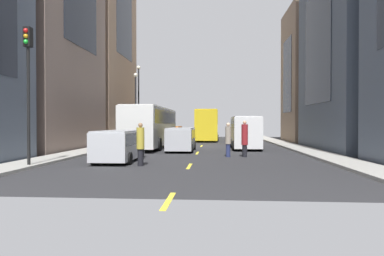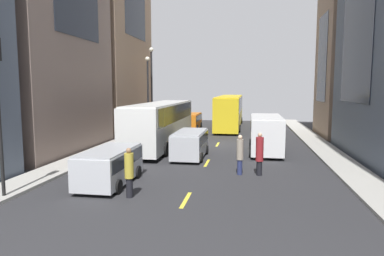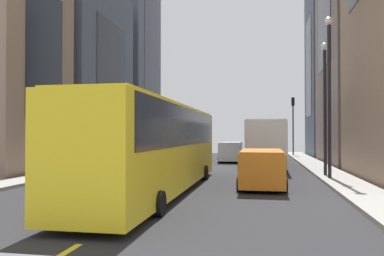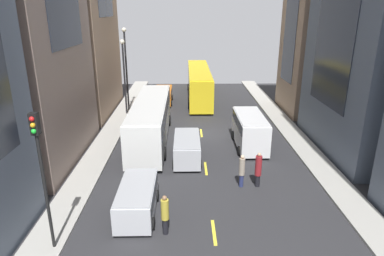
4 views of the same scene
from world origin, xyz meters
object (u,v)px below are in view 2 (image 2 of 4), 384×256
streetcar_yellow (230,109)px  car_orange_2 (191,120)px  pedestrian_walking_far (260,153)px  pedestrian_waiting_curb (240,154)px  delivery_van_white (266,131)px  car_silver_0 (110,164)px  car_silver_1 (190,142)px  city_bus_white (161,121)px  pedestrian_crossing_mid (129,171)px

streetcar_yellow → car_orange_2: (-4.18, -2.20, -1.13)m
streetcar_yellow → pedestrian_walking_far: 22.03m
pedestrian_walking_far → pedestrian_waiting_curb: bearing=127.0°
streetcar_yellow → delivery_van_white: 15.92m
car_silver_0 → pedestrian_walking_far: size_ratio=1.92×
car_silver_0 → pedestrian_waiting_curb: bearing=25.6°
car_silver_0 → pedestrian_walking_far: bearing=22.6°
streetcar_yellow → car_silver_1: size_ratio=3.37×
city_bus_white → pedestrian_waiting_curb: 10.03m
pedestrian_crossing_mid → delivery_van_white: bearing=112.3°
car_silver_1 → car_orange_2: car_silver_1 is taller
car_silver_1 → pedestrian_crossing_mid: 8.53m
car_orange_2 → pedestrian_crossing_mid: size_ratio=2.21×
city_bus_white → pedestrian_walking_far: 10.64m
delivery_van_white → pedestrian_crossing_mid: delivery_van_white is taller
car_orange_2 → pedestrian_waiting_curb: 20.55m
streetcar_yellow → car_silver_0: bearing=-99.5°
delivery_van_white → car_silver_0: 11.86m
pedestrian_waiting_curb → car_silver_0: bearing=-47.1°
delivery_van_white → streetcar_yellow: bearing=102.2°
car_silver_0 → pedestrian_walking_far: (6.91, 2.87, 0.17)m
pedestrian_waiting_curb → pedestrian_crossing_mid: pedestrian_waiting_curb is taller
pedestrian_crossing_mid → pedestrian_walking_far: bearing=91.6°
car_orange_2 → pedestrian_waiting_curb: size_ratio=2.19×
car_silver_1 → pedestrian_crossing_mid: size_ratio=2.13×
streetcar_yellow → pedestrian_waiting_curb: streetcar_yellow is taller
delivery_van_white → pedestrian_waiting_curb: size_ratio=2.57×
pedestrian_walking_far → city_bus_white: bearing=77.7°
streetcar_yellow → car_silver_0: 25.08m
car_silver_0 → car_silver_1: bearing=68.7°
delivery_van_white → city_bus_white: bearing=169.0°
streetcar_yellow → pedestrian_walking_far: bearing=-82.8°
car_silver_0 → car_silver_1: (2.63, 6.76, 0.03)m
car_silver_1 → pedestrian_waiting_curb: pedestrian_waiting_curb is taller
city_bus_white → car_orange_2: city_bus_white is taller
car_silver_1 → pedestrian_walking_far: size_ratio=1.99×
streetcar_yellow → delivery_van_white: bearing=-77.8°
streetcar_yellow → pedestrian_waiting_curb: 21.96m
city_bus_white → pedestrian_waiting_curb: (6.19, -7.83, -0.90)m
car_orange_2 → pedestrian_waiting_curb: (5.94, -19.67, 0.11)m
delivery_van_white → car_orange_2: delivery_van_white is taller
car_silver_1 → pedestrian_walking_far: bearing=-42.3°
car_silver_1 → car_orange_2: (-2.66, 15.75, -0.02)m
car_orange_2 → delivery_van_white: bearing=-60.5°
car_silver_0 → pedestrian_waiting_curb: size_ratio=2.03×
car_silver_0 → pedestrian_crossing_mid: size_ratio=2.05×
city_bus_white → car_silver_0: 10.72m
pedestrian_waiting_curb → pedestrian_crossing_mid: (-4.36, -4.54, -0.02)m
pedestrian_crossing_mid → pedestrian_walking_far: 7.04m
city_bus_white → car_orange_2: size_ratio=2.71×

